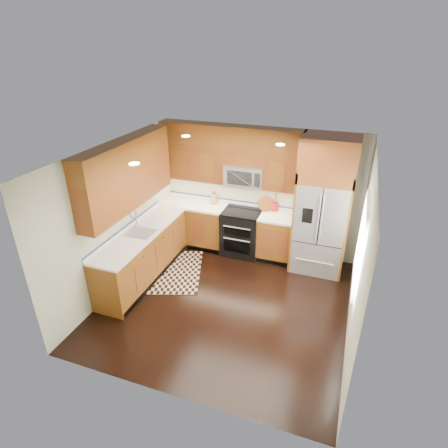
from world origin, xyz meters
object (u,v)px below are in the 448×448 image
(rug, at_px, (177,271))
(utensil_crock, at_px, (275,205))
(range, at_px, (242,232))
(knife_block, at_px, (214,199))
(refrigerator, at_px, (323,206))

(rug, relative_size, utensil_crock, 3.98)
(range, xyz_separation_m, knife_block, (-0.67, 0.20, 0.58))
(knife_block, bearing_deg, refrigerator, -6.15)
(knife_block, distance_m, utensil_crock, 1.28)
(knife_block, relative_size, utensil_crock, 0.71)
(range, bearing_deg, rug, -130.48)
(refrigerator, xyz_separation_m, knife_block, (-2.22, 0.24, -0.26))
(rug, bearing_deg, knife_block, 59.43)
(range, relative_size, refrigerator, 0.36)
(range, distance_m, rug, 1.54)
(rug, height_order, utensil_crock, utensil_crock)
(range, height_order, knife_block, knife_block)
(utensil_crock, bearing_deg, knife_block, -176.95)
(knife_block, bearing_deg, range, -16.68)
(refrigerator, bearing_deg, range, 178.60)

